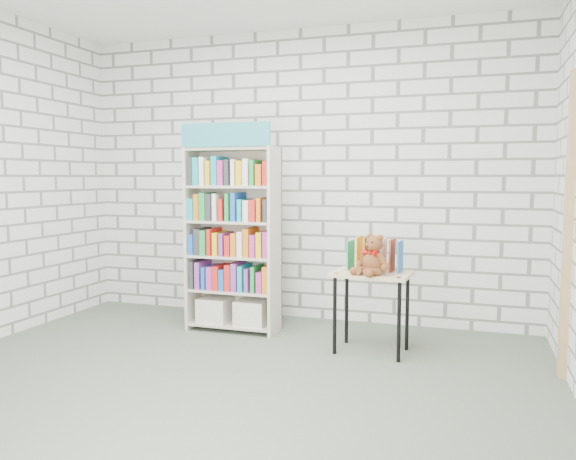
% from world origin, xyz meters
% --- Properties ---
extents(ground, '(4.50, 4.50, 0.00)m').
position_xyz_m(ground, '(0.00, 0.00, 0.00)').
color(ground, '#535D4E').
rests_on(ground, ground).
extents(room_shell, '(4.52, 4.02, 2.81)m').
position_xyz_m(room_shell, '(0.00, 0.00, 1.78)').
color(room_shell, silver).
rests_on(room_shell, ground).
extents(bookshelf, '(0.83, 0.32, 1.85)m').
position_xyz_m(bookshelf, '(-0.44, 1.36, 0.85)').
color(bookshelf, beige).
rests_on(bookshelf, ground).
extents(display_table, '(0.63, 0.46, 0.64)m').
position_xyz_m(display_table, '(0.86, 1.10, 0.55)').
color(display_table, '#DFC486').
rests_on(display_table, ground).
extents(table_books, '(0.43, 0.22, 0.25)m').
position_xyz_m(table_books, '(0.87, 1.19, 0.77)').
color(table_books, teal).
rests_on(table_books, display_table).
extents(teddy_bear, '(0.30, 0.28, 0.31)m').
position_xyz_m(teddy_bear, '(0.88, 1.00, 0.77)').
color(teddy_bear, brown).
rests_on(teddy_bear, display_table).
extents(door_trim, '(0.05, 0.12, 2.10)m').
position_xyz_m(door_trim, '(2.23, 0.95, 1.05)').
color(door_trim, tan).
rests_on(door_trim, ground).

